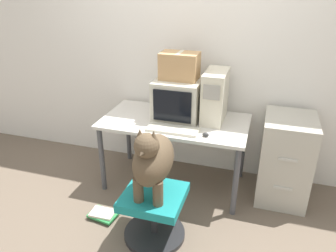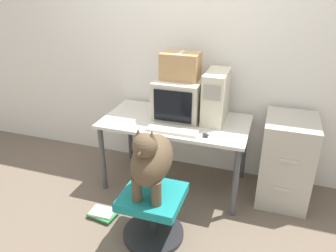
# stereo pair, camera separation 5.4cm
# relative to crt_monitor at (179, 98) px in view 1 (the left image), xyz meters

# --- Properties ---
(ground_plane) EXTENTS (12.00, 12.00, 0.00)m
(ground_plane) POSITION_rel_crt_monitor_xyz_m (-0.01, -0.47, -0.89)
(ground_plane) COLOR #6B5B4C
(wall_back) EXTENTS (8.00, 0.05, 2.60)m
(wall_back) POSITION_rel_crt_monitor_xyz_m (-0.01, 0.33, 0.41)
(wall_back) COLOR white
(wall_back) RESTS_ON ground_plane
(desk) EXTENTS (1.38, 0.73, 0.71)m
(desk) POSITION_rel_crt_monitor_xyz_m (-0.01, -0.10, -0.27)
(desk) COLOR silver
(desk) RESTS_ON ground_plane
(crt_monitor) EXTENTS (0.43, 0.47, 0.37)m
(crt_monitor) POSITION_rel_crt_monitor_xyz_m (0.00, 0.00, 0.00)
(crt_monitor) COLOR beige
(crt_monitor) RESTS_ON desk
(pc_tower) EXTENTS (0.20, 0.42, 0.47)m
(pc_tower) POSITION_rel_crt_monitor_xyz_m (0.34, 0.02, 0.05)
(pc_tower) COLOR beige
(pc_tower) RESTS_ON desk
(keyboard) EXTENTS (0.46, 0.17, 0.03)m
(keyboard) POSITION_rel_crt_monitor_xyz_m (0.04, -0.34, -0.17)
(keyboard) COLOR beige
(keyboard) RESTS_ON desk
(computer_mouse) EXTENTS (0.06, 0.04, 0.04)m
(computer_mouse) POSITION_rel_crt_monitor_xyz_m (0.34, -0.36, -0.17)
(computer_mouse) COLOR #333333
(computer_mouse) RESTS_ON desk
(office_chair) EXTENTS (0.50, 0.50, 0.42)m
(office_chair) POSITION_rel_crt_monitor_xyz_m (0.05, -0.89, -0.65)
(office_chair) COLOR #262628
(office_chair) RESTS_ON ground_plane
(dog) EXTENTS (0.28, 0.51, 0.60)m
(dog) POSITION_rel_crt_monitor_xyz_m (0.05, -0.89, -0.16)
(dog) COLOR brown
(dog) RESTS_ON office_chair
(filing_cabinet) EXTENTS (0.45, 0.55, 0.82)m
(filing_cabinet) POSITION_rel_crt_monitor_xyz_m (1.03, -0.01, -0.48)
(filing_cabinet) COLOR #B7B2A3
(filing_cabinet) RESTS_ON ground_plane
(cardboard_box) EXTENTS (0.35, 0.23, 0.25)m
(cardboard_box) POSITION_rel_crt_monitor_xyz_m (0.00, 0.00, 0.31)
(cardboard_box) COLOR tan
(cardboard_box) RESTS_ON crt_monitor
(book_stack_floor) EXTENTS (0.26, 0.20, 0.06)m
(book_stack_floor) POSITION_rel_crt_monitor_xyz_m (-0.46, -0.82, -0.86)
(book_stack_floor) COLOR #2D8C47
(book_stack_floor) RESTS_ON ground_plane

